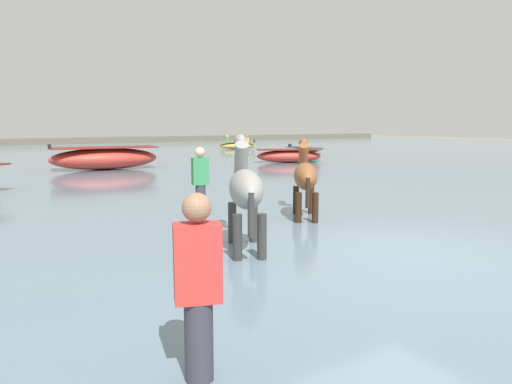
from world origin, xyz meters
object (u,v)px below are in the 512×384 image
object	(u,v)px
person_wading_mid	(200,185)
horse_lead_chestnut	(305,178)
boat_near_starboard	(105,158)
person_spectator_far	(198,302)
boat_distant_east	(289,156)
boat_far_inshore	(304,152)
horse_trailing_grey	(245,191)
boat_mid_outer	(237,145)

from	to	relation	value
person_wading_mid	horse_lead_chestnut	bearing A→B (deg)	-43.79
boat_near_starboard	person_spectator_far	distance (m)	16.50
boat_distant_east	boat_far_inshore	bearing A→B (deg)	43.89
boat_far_inshore	boat_distant_east	world-z (taller)	boat_far_inshore
horse_lead_chestnut	boat_distant_east	xyz separation A→B (m)	(7.44, 10.82, -0.45)
horse_lead_chestnut	boat_far_inshore	distance (m)	17.72
horse_lead_chestnut	person_wading_mid	size ratio (longest dim) A/B	1.10
boat_near_starboard	boat_distant_east	distance (m)	8.23
boat_near_starboard	horse_trailing_grey	bearing A→B (deg)	-96.17
boat_far_inshore	person_wading_mid	bearing A→B (deg)	-134.31
boat_near_starboard	person_wading_mid	world-z (taller)	person_wading_mid
boat_mid_outer	horse_trailing_grey	bearing A→B (deg)	-119.42
horse_trailing_grey	boat_mid_outer	xyz separation A→B (m)	(13.45, 23.85, -0.56)
horse_trailing_grey	boat_distant_east	size ratio (longest dim) A/B	0.60
horse_lead_chestnut	boat_near_starboard	distance (m)	11.87
horse_trailing_grey	person_spectator_far	distance (m)	3.54
boat_far_inshore	horse_lead_chestnut	bearing A→B (deg)	-127.53
boat_near_starboard	horse_lead_chestnut	bearing A→B (deg)	-86.50
boat_distant_east	boat_mid_outer	xyz separation A→B (m)	(3.85, 11.61, -0.03)
boat_distant_east	person_spectator_far	xyz separation A→B (m)	(-11.66, -15.09, 0.26)
person_wading_mid	person_spectator_far	distance (m)	6.33
horse_lead_chestnut	person_spectator_far	distance (m)	6.01
horse_lead_chestnut	boat_distant_east	bearing A→B (deg)	55.50
boat_distant_east	person_wading_mid	size ratio (longest dim) A/B	1.96
boat_distant_east	boat_mid_outer	distance (m)	12.24
boat_mid_outer	boat_distant_east	bearing A→B (deg)	-108.35
person_wading_mid	person_spectator_far	bearing A→B (deg)	-115.42
horse_trailing_grey	person_wading_mid	distance (m)	2.95
horse_trailing_grey	horse_lead_chestnut	bearing A→B (deg)	33.30
boat_near_starboard	boat_mid_outer	size ratio (longest dim) A/B	1.62
person_wading_mid	boat_near_starboard	bearing A→B (deg)	85.69
boat_near_starboard	boat_distant_east	bearing A→B (deg)	-7.15
horse_trailing_grey	boat_mid_outer	world-z (taller)	horse_trailing_grey
boat_mid_outer	person_wading_mid	distance (m)	24.58
boat_distant_east	person_spectator_far	bearing A→B (deg)	-127.69
boat_distant_east	boat_mid_outer	size ratio (longest dim) A/B	1.22
horse_trailing_grey	person_spectator_far	bearing A→B (deg)	-125.91
boat_distant_east	person_wading_mid	world-z (taller)	person_wading_mid
boat_distant_east	person_spectator_far	distance (m)	19.08
horse_lead_chestnut	boat_mid_outer	xyz separation A→B (m)	(11.29, 22.43, -0.48)
boat_distant_east	person_spectator_far	size ratio (longest dim) A/B	1.96
boat_far_inshore	boat_near_starboard	bearing A→B (deg)	-169.19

